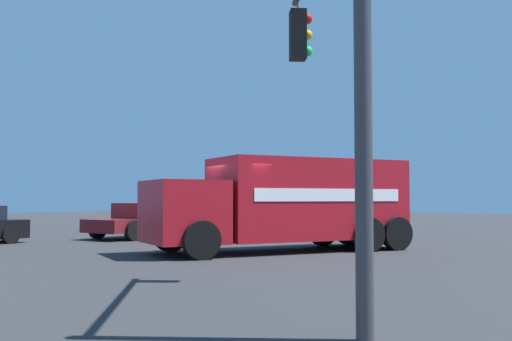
# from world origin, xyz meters

# --- Properties ---
(ground_plane) EXTENTS (100.00, 100.00, 0.00)m
(ground_plane) POSITION_xyz_m (0.00, 0.00, 0.00)
(ground_plane) COLOR #2B2B2D
(delivery_truck) EXTENTS (5.70, 8.15, 2.73)m
(delivery_truck) POSITION_xyz_m (-0.65, -0.85, 1.43)
(delivery_truck) COLOR #AD141E
(delivery_truck) RESTS_ON ground
(traffic_light_secondary) EXTENTS (3.50, 3.75, 5.62)m
(traffic_light_secondary) POSITION_xyz_m (-6.58, 6.57, 3.76)
(traffic_light_secondary) COLOR #38383D
(traffic_light_secondary) RESTS_ON ground
(pickup_maroon) EXTENTS (2.41, 5.27, 1.38)m
(pickup_maroon) POSITION_xyz_m (7.32, -2.49, 0.73)
(pickup_maroon) COLOR maroon
(pickup_maroon) RESTS_ON ground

